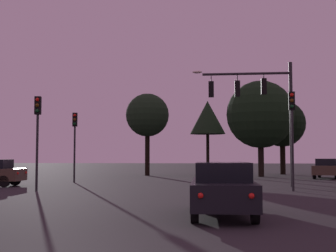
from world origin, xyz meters
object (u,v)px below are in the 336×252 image
(traffic_light_corner_left, at_px, (292,121))
(tree_behind_sign, at_px, (147,115))
(traffic_light_corner_right, at_px, (37,124))
(tree_right_cluster, at_px, (260,115))
(tree_left_far, at_px, (208,118))
(traffic_light_median, at_px, (75,133))
(traffic_signal_mast_arm, at_px, (260,101))
(car_nearside_lane, at_px, (222,188))
(car_far_lane, at_px, (327,168))
(tree_lot_edge, at_px, (282,124))

(traffic_light_corner_left, relative_size, tree_behind_sign, 0.67)
(traffic_light_corner_right, height_order, tree_right_cluster, tree_right_cluster)
(tree_left_far, bearing_deg, traffic_light_median, -119.77)
(traffic_signal_mast_arm, relative_size, traffic_light_median, 1.53)
(traffic_signal_mast_arm, relative_size, tree_left_far, 1.00)
(tree_left_far, bearing_deg, car_nearside_lane, -87.61)
(tree_behind_sign, height_order, tree_right_cluster, tree_right_cluster)
(traffic_light_corner_left, height_order, tree_right_cluster, tree_right_cluster)
(traffic_signal_mast_arm, distance_m, tree_behind_sign, 16.90)
(car_nearside_lane, relative_size, tree_right_cluster, 0.58)
(traffic_signal_mast_arm, height_order, tree_behind_sign, tree_behind_sign)
(tree_right_cluster, bearing_deg, traffic_light_median, -141.45)
(traffic_signal_mast_arm, height_order, traffic_light_corner_right, traffic_signal_mast_arm)
(traffic_signal_mast_arm, distance_m, traffic_light_corner_left, 3.70)
(car_nearside_lane, xyz_separation_m, tree_right_cluster, (3.29, 26.36, 4.43))
(tree_right_cluster, bearing_deg, car_far_lane, -29.81)
(tree_lot_edge, bearing_deg, tree_right_cluster, -114.69)
(traffic_light_corner_right, distance_m, tree_left_far, 23.30)
(traffic_light_corner_right, relative_size, car_nearside_lane, 1.00)
(traffic_light_median, height_order, tree_lot_edge, tree_lot_edge)
(traffic_signal_mast_arm, relative_size, car_far_lane, 1.50)
(traffic_signal_mast_arm, height_order, car_nearside_lane, traffic_signal_mast_arm)
(tree_behind_sign, distance_m, tree_left_far, 6.09)
(traffic_signal_mast_arm, relative_size, tree_behind_sign, 0.95)
(traffic_signal_mast_arm, height_order, tree_left_far, traffic_signal_mast_arm)
(car_far_lane, distance_m, tree_behind_sign, 15.79)
(traffic_light_corner_left, xyz_separation_m, car_far_lane, (4.64, 13.76, -2.62))
(traffic_signal_mast_arm, height_order, tree_lot_edge, tree_lot_edge)
(traffic_light_corner_left, relative_size, traffic_light_corner_right, 1.04)
(traffic_light_corner_left, relative_size, traffic_light_median, 1.07)
(traffic_light_corner_left, xyz_separation_m, car_nearside_lane, (-3.43, -9.87, -2.62))
(traffic_light_corner_left, bearing_deg, tree_lot_edge, 83.90)
(car_nearside_lane, bearing_deg, tree_left_far, 92.39)
(tree_left_far, bearing_deg, tree_lot_edge, 9.42)
(tree_lot_edge, bearing_deg, traffic_signal_mast_arm, -100.91)
(car_nearside_lane, height_order, car_far_lane, same)
(tree_right_cluster, bearing_deg, traffic_light_corner_right, -124.99)
(traffic_light_median, xyz_separation_m, car_nearside_lane, (9.54, -16.14, -2.42))
(traffic_light_median, distance_m, tree_left_far, 16.78)
(traffic_light_median, xyz_separation_m, car_far_lane, (17.61, 7.48, -2.42))
(traffic_signal_mast_arm, relative_size, tree_right_cluster, 0.86)
(car_far_lane, distance_m, tree_left_far, 12.51)
(traffic_signal_mast_arm, bearing_deg, car_nearside_lane, -99.41)
(traffic_light_median, distance_m, tree_behind_sign, 11.96)
(tree_right_cluster, distance_m, tree_lot_edge, 5.96)
(traffic_light_median, bearing_deg, traffic_light_corner_right, -86.28)
(traffic_light_corner_left, distance_m, tree_right_cluster, 16.59)
(traffic_signal_mast_arm, relative_size, tree_lot_edge, 0.99)
(car_far_lane, height_order, tree_right_cluster, tree_right_cluster)
(traffic_light_corner_right, distance_m, tree_right_cluster, 21.61)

